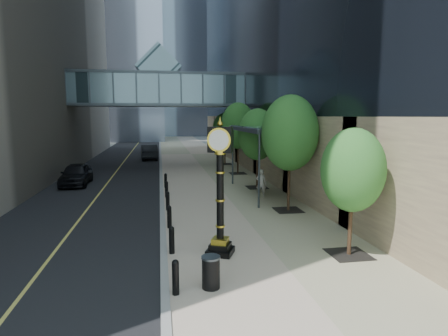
{
  "coord_description": "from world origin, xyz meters",
  "views": [
    {
      "loc": [
        -3.05,
        -9.0,
        5.03
      ],
      "look_at": [
        -0.32,
        6.85,
        2.79
      ],
      "focal_mm": 30.0,
      "sensor_mm": 36.0,
      "label": 1
    }
  ],
  "objects_px": {
    "trash_bin": "(211,273)",
    "pedestrian": "(261,183)",
    "car_far": "(149,152)",
    "street_clock": "(220,198)",
    "car_near": "(76,174)"
  },
  "relations": [
    {
      "from": "trash_bin",
      "to": "pedestrian",
      "type": "height_order",
      "value": "pedestrian"
    },
    {
      "from": "car_near",
      "to": "car_far",
      "type": "height_order",
      "value": "car_far"
    },
    {
      "from": "street_clock",
      "to": "car_near",
      "type": "xyz_separation_m",
      "value": [
        -8.15,
        15.57,
        -1.33
      ]
    },
    {
      "from": "street_clock",
      "to": "pedestrian",
      "type": "distance_m",
      "value": 9.98
    },
    {
      "from": "trash_bin",
      "to": "pedestrian",
      "type": "xyz_separation_m",
      "value": [
        4.72,
        11.69,
        0.42
      ]
    },
    {
      "from": "street_clock",
      "to": "trash_bin",
      "type": "height_order",
      "value": "street_clock"
    },
    {
      "from": "car_far",
      "to": "trash_bin",
      "type": "bearing_deg",
      "value": 90.26
    },
    {
      "from": "trash_bin",
      "to": "car_near",
      "type": "xyz_separation_m",
      "value": [
        -7.45,
        18.2,
        0.3
      ]
    },
    {
      "from": "pedestrian",
      "to": "car_far",
      "type": "distance_m",
      "value": 23.66
    },
    {
      "from": "street_clock",
      "to": "trash_bin",
      "type": "distance_m",
      "value": 3.17
    },
    {
      "from": "pedestrian",
      "to": "car_far",
      "type": "relative_size",
      "value": 0.34
    },
    {
      "from": "street_clock",
      "to": "car_far",
      "type": "bearing_deg",
      "value": 120.09
    },
    {
      "from": "street_clock",
      "to": "trash_bin",
      "type": "bearing_deg",
      "value": -80.86
    },
    {
      "from": "trash_bin",
      "to": "car_near",
      "type": "height_order",
      "value": "car_near"
    },
    {
      "from": "car_near",
      "to": "trash_bin",
      "type": "bearing_deg",
      "value": -68.39
    }
  ]
}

